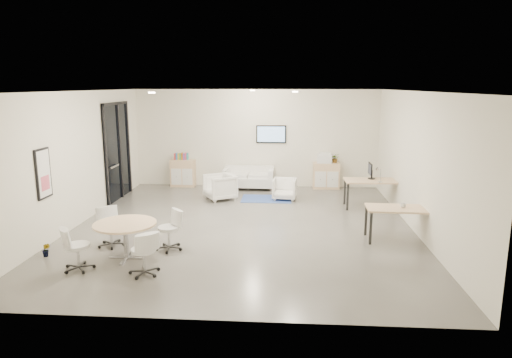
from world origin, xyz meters
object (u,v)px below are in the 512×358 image
object	(u,v)px
desk_front	(400,211)
round_table	(125,227)
loveseat	(249,178)
armchair_right	(285,188)
armchair_left	(220,186)
sideboard_left	(183,173)
desk_rear	(372,183)
sideboard_right	(326,176)

from	to	relation	value
desk_front	round_table	bearing A→B (deg)	-163.29
loveseat	armchair_right	bearing A→B (deg)	-48.19
armchair_left	armchair_right	xyz separation A→B (m)	(1.91, 0.14, -0.07)
sideboard_left	round_table	xyz separation A→B (m)	(0.36, -6.52, 0.20)
loveseat	desk_rear	world-z (taller)	desk_rear
desk_rear	round_table	xyz separation A→B (m)	(-5.45, -4.19, -0.05)
sideboard_right	armchair_left	xyz separation A→B (m)	(-3.26, -1.70, -0.01)
desk_front	round_table	size ratio (longest dim) A/B	1.20
desk_front	round_table	xyz separation A→B (m)	(-5.55, -1.48, -0.01)
loveseat	desk_front	size ratio (longest dim) A/B	1.14
sideboard_left	armchair_right	world-z (taller)	sideboard_left
sideboard_left	armchair_right	bearing A→B (deg)	-24.69
sideboard_left	armchair_right	xyz separation A→B (m)	(3.40, -1.56, -0.10)
loveseat	armchair_right	world-z (taller)	loveseat
sideboard_right	loveseat	size ratio (longest dim) A/B	0.52
sideboard_right	desk_front	xyz separation A→B (m)	(1.17, -5.05, 0.24)
round_table	sideboard_right	bearing A→B (deg)	56.09
sideboard_right	desk_front	size ratio (longest dim) A/B	0.59
armchair_left	loveseat	bearing A→B (deg)	123.67
armchair_right	round_table	distance (m)	5.82
desk_front	armchair_right	bearing A→B (deg)	127.63
armchair_left	desk_front	distance (m)	5.55
sideboard_left	round_table	world-z (taller)	sideboard_left
sideboard_left	loveseat	bearing A→B (deg)	-4.56
loveseat	desk_front	xyz separation A→B (m)	(3.69, -4.87, 0.33)
loveseat	armchair_left	distance (m)	1.69
loveseat	desk_rear	xyz separation A→B (m)	(3.59, -2.15, 0.37)
desk_rear	desk_front	world-z (taller)	desk_rear
armchair_right	round_table	bearing A→B (deg)	-116.13
armchair_left	desk_front	size ratio (longest dim) A/B	0.57
armchair_right	desk_front	bearing A→B (deg)	-48.81
sideboard_right	loveseat	distance (m)	2.53
loveseat	sideboard_left	bearing A→B (deg)	176.86
desk_rear	desk_front	distance (m)	2.72
armchair_right	round_table	size ratio (longest dim) A/B	0.57
armchair_left	round_table	xyz separation A→B (m)	(-1.13, -4.82, 0.24)
sideboard_right	armchair_left	distance (m)	3.67
desk_rear	sideboard_right	bearing A→B (deg)	112.42
armchair_right	desk_front	size ratio (longest dim) A/B	0.48
loveseat	armchair_right	distance (m)	1.82
sideboard_right	armchair_right	size ratio (longest dim) A/B	1.24
sideboard_left	desk_front	distance (m)	7.78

